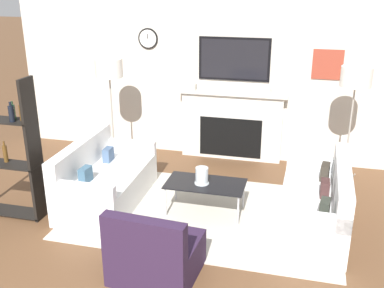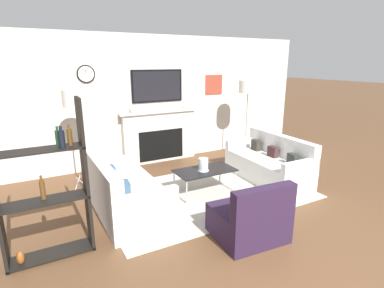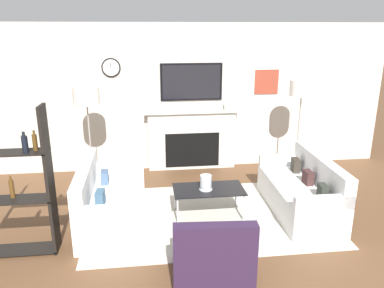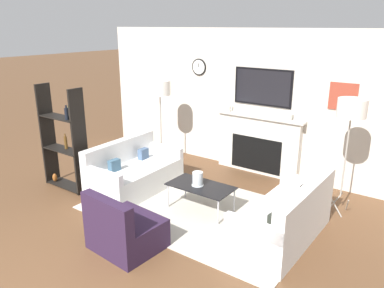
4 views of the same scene
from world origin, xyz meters
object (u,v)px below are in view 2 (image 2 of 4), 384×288
at_px(couch_right, 269,164).
at_px(hurricane_candle, 203,165).
at_px(coffee_table, 205,171).
at_px(floor_lamp_left, 76,99).
at_px(couch_left, 124,194).
at_px(shelf_unit, 44,188).
at_px(floor_lamp_right, 248,88).
at_px(armchair, 250,219).

height_order(couch_right, hurricane_candle, couch_right).
relative_size(coffee_table, hurricane_candle, 4.65).
bearing_deg(floor_lamp_left, couch_right, -20.96).
distance_m(couch_left, couch_right, 2.77).
xyz_separation_m(coffee_table, shelf_unit, (-2.41, -0.65, 0.46)).
distance_m(couch_left, coffee_table, 1.39).
height_order(couch_right, floor_lamp_left, floor_lamp_left).
relative_size(hurricane_candle, floor_lamp_right, 0.12).
bearing_deg(floor_lamp_left, armchair, -58.86).
bearing_deg(floor_lamp_right, couch_right, -107.70).
height_order(couch_left, hurricane_candle, couch_left).
distance_m(couch_right, coffee_table, 1.39).
height_order(coffee_table, floor_lamp_left, floor_lamp_left).
distance_m(hurricane_candle, shelf_unit, 2.47).
bearing_deg(armchair, coffee_table, 82.24).
xyz_separation_m(armchair, floor_lamp_left, (-1.57, 2.60, 1.30)).
height_order(hurricane_candle, floor_lamp_left, floor_lamp_left).
xyz_separation_m(couch_right, shelf_unit, (-3.80, -0.61, 0.55)).
bearing_deg(couch_right, coffee_table, 178.43).
bearing_deg(couch_left, floor_lamp_left, 107.65).
distance_m(coffee_table, floor_lamp_left, 2.43).
relative_size(coffee_table, floor_lamp_left, 0.58).
bearing_deg(floor_lamp_right, coffee_table, -146.55).
distance_m(hurricane_candle, floor_lamp_left, 2.35).
height_order(armchair, shelf_unit, shelf_unit).
height_order(couch_right, coffee_table, couch_right).
xyz_separation_m(coffee_table, hurricane_candle, (-0.04, -0.02, 0.12)).
bearing_deg(floor_lamp_left, hurricane_candle, -34.60).
bearing_deg(floor_lamp_right, armchair, -127.08).
relative_size(coffee_table, floor_lamp_right, 0.57).
xyz_separation_m(couch_left, hurricane_candle, (1.34, 0.02, 0.21)).
relative_size(couch_right, hurricane_candle, 7.93).
xyz_separation_m(floor_lamp_right, shelf_unit, (-4.18, -1.82, -0.76)).
bearing_deg(coffee_table, shelf_unit, -164.99).
bearing_deg(shelf_unit, floor_lamp_left, 70.49).
relative_size(couch_left, hurricane_candle, 7.59).
relative_size(couch_left, armchair, 1.87).
relative_size(armchair, floor_lamp_right, 0.50).
bearing_deg(shelf_unit, armchair, -19.52).
relative_size(armchair, shelf_unit, 0.49).
bearing_deg(hurricane_candle, couch_left, -179.23).
relative_size(hurricane_candle, shelf_unit, 0.12).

